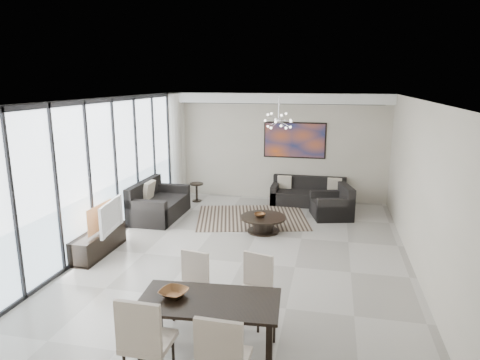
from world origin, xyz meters
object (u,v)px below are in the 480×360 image
(tv_console, at_px, (99,242))
(dining_table, at_px, (209,307))
(coffee_table, at_px, (263,223))
(television, at_px, (106,216))
(sofa_main, at_px, (308,195))

(tv_console, height_order, dining_table, dining_table)
(coffee_table, distance_m, television, 3.30)
(coffee_table, relative_size, sofa_main, 0.51)
(television, distance_m, dining_table, 3.75)
(television, bearing_deg, tv_console, 102.47)
(tv_console, bearing_deg, coffee_table, 32.88)
(dining_table, bearing_deg, coffee_table, 90.65)
(dining_table, bearing_deg, sofa_main, 83.35)
(television, bearing_deg, dining_table, -139.79)
(sofa_main, bearing_deg, dining_table, -96.65)
(coffee_table, distance_m, sofa_main, 2.52)
(coffee_table, distance_m, dining_table, 4.36)
(dining_table, bearing_deg, television, 137.43)
(coffee_table, relative_size, dining_table, 0.57)
(tv_console, distance_m, television, 0.54)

